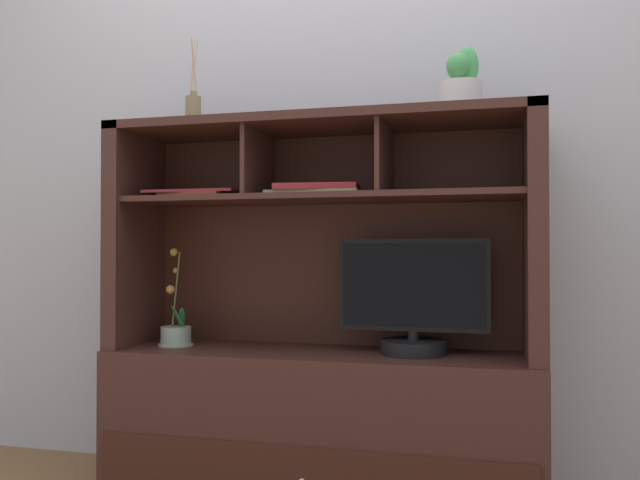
{
  "coord_description": "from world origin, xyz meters",
  "views": [
    {
      "loc": [
        0.58,
        -2.22,
        0.85
      ],
      "look_at": [
        0.0,
        0.0,
        0.89
      ],
      "focal_mm": 37.02,
      "sensor_mm": 36.0,
      "label": 1
    }
  ],
  "objects_px": {
    "tv_monitor": "(413,304)",
    "magazine_stack_left": "(197,194)",
    "potted_orchid": "(176,332)",
    "media_console": "(321,377)",
    "diffuser_bottle": "(193,110)",
    "magazine_stack_centre": "(317,190)",
    "potted_succulent": "(461,86)"
  },
  "relations": [
    {
      "from": "magazine_stack_centre",
      "to": "diffuser_bottle",
      "type": "height_order",
      "value": "diffuser_bottle"
    },
    {
      "from": "potted_orchid",
      "to": "magazine_stack_left",
      "type": "bearing_deg",
      "value": 0.45
    },
    {
      "from": "potted_orchid",
      "to": "potted_succulent",
      "type": "bearing_deg",
      "value": -0.68
    },
    {
      "from": "media_console",
      "to": "magazine_stack_centre",
      "type": "height_order",
      "value": "media_console"
    },
    {
      "from": "tv_monitor",
      "to": "potted_orchid",
      "type": "bearing_deg",
      "value": -178.51
    },
    {
      "from": "magazine_stack_centre",
      "to": "diffuser_bottle",
      "type": "distance_m",
      "value": 0.57
    },
    {
      "from": "potted_orchid",
      "to": "magazine_stack_left",
      "type": "height_order",
      "value": "magazine_stack_left"
    },
    {
      "from": "magazine_stack_centre",
      "to": "magazine_stack_left",
      "type": "bearing_deg",
      "value": 176.71
    },
    {
      "from": "potted_orchid",
      "to": "tv_monitor",
      "type": "bearing_deg",
      "value": 1.49
    },
    {
      "from": "diffuser_bottle",
      "to": "potted_succulent",
      "type": "relative_size",
      "value": 1.54
    },
    {
      "from": "tv_monitor",
      "to": "magazine_stack_left",
      "type": "height_order",
      "value": "magazine_stack_left"
    },
    {
      "from": "potted_succulent",
      "to": "magazine_stack_left",
      "type": "bearing_deg",
      "value": 179.22
    },
    {
      "from": "media_console",
      "to": "tv_monitor",
      "type": "distance_m",
      "value": 0.41
    },
    {
      "from": "magazine_stack_centre",
      "to": "potted_succulent",
      "type": "height_order",
      "value": "potted_succulent"
    },
    {
      "from": "diffuser_bottle",
      "to": "potted_succulent",
      "type": "height_order",
      "value": "diffuser_bottle"
    },
    {
      "from": "media_console",
      "to": "magazine_stack_left",
      "type": "distance_m",
      "value": 0.79
    },
    {
      "from": "magazine_stack_left",
      "to": "magazine_stack_centre",
      "type": "xyz_separation_m",
      "value": [
        0.46,
        -0.03,
        0.0
      ]
    },
    {
      "from": "potted_succulent",
      "to": "tv_monitor",
      "type": "bearing_deg",
      "value": 167.87
    },
    {
      "from": "media_console",
      "to": "potted_orchid",
      "type": "bearing_deg",
      "value": -178.17
    },
    {
      "from": "magazine_stack_left",
      "to": "tv_monitor",
      "type": "bearing_deg",
      "value": 1.6
    },
    {
      "from": "media_console",
      "to": "magazine_stack_centre",
      "type": "bearing_deg",
      "value": -93.37
    },
    {
      "from": "potted_orchid",
      "to": "diffuser_bottle",
      "type": "distance_m",
      "value": 0.82
    },
    {
      "from": "potted_orchid",
      "to": "media_console",
      "type": "bearing_deg",
      "value": 1.83
    },
    {
      "from": "diffuser_bottle",
      "to": "magazine_stack_left",
      "type": "bearing_deg",
      "value": -28.01
    },
    {
      "from": "magazine_stack_left",
      "to": "media_console",
      "type": "bearing_deg",
      "value": 2.07
    },
    {
      "from": "media_console",
      "to": "potted_orchid",
      "type": "xyz_separation_m",
      "value": [
        -0.54,
        -0.02,
        0.14
      ]
    },
    {
      "from": "diffuser_bottle",
      "to": "potted_succulent",
      "type": "xyz_separation_m",
      "value": [
        0.97,
        -0.02,
        0.02
      ]
    },
    {
      "from": "potted_orchid",
      "to": "potted_succulent",
      "type": "distance_m",
      "value": 1.33
    },
    {
      "from": "potted_succulent",
      "to": "magazine_stack_centre",
      "type": "bearing_deg",
      "value": -178.39
    },
    {
      "from": "media_console",
      "to": "diffuser_bottle",
      "type": "xyz_separation_m",
      "value": [
        -0.48,
        -0.01,
        0.96
      ]
    },
    {
      "from": "potted_orchid",
      "to": "magazine_stack_left",
      "type": "xyz_separation_m",
      "value": [
        0.08,
        0.0,
        0.5
      ]
    },
    {
      "from": "magazine_stack_left",
      "to": "diffuser_bottle",
      "type": "relative_size",
      "value": 1.07
    }
  ]
}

